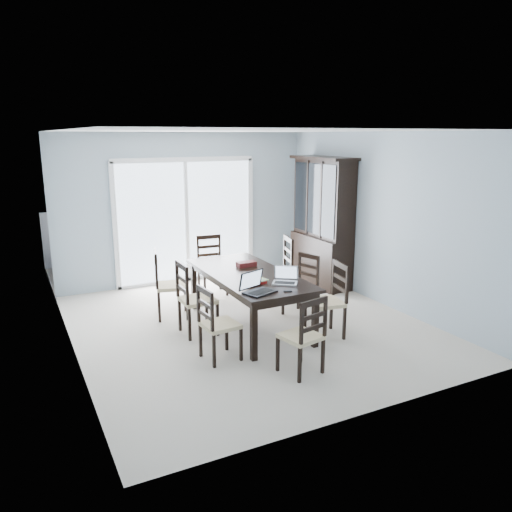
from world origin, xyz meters
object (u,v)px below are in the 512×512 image
(chair_right_near, at_px, (332,292))
(chair_end_far, at_px, (211,258))
(chair_right_far, at_px, (281,262))
(hot_tub, at_px, (156,246))
(chair_end_near, at_px, (307,328))
(chair_left_near, at_px, (213,316))
(chair_left_far, at_px, (165,277))
(laptop_dark, at_px, (260,288))
(chair_left_mid, at_px, (191,291))
(game_box, at_px, (246,264))
(china_hutch, at_px, (322,223))
(cell_phone, at_px, (288,291))
(laptop_silver, at_px, (285,280))
(chair_right_mid, at_px, (304,278))
(dining_table, at_px, (248,278))

(chair_right_near, height_order, chair_end_far, chair_right_near)
(chair_right_far, height_order, hot_tub, chair_right_far)
(chair_end_near, xyz_separation_m, hot_tub, (-0.19, 5.14, -0.11))
(chair_left_near, xyz_separation_m, chair_left_far, (-0.08, 1.63, 0.06))
(chair_end_near, distance_m, laptop_dark, 0.81)
(chair_left_far, bearing_deg, chair_end_far, 142.85)
(chair_left_mid, distance_m, chair_end_far, 1.82)
(chair_left_near, bearing_deg, chair_left_mid, 172.88)
(chair_left_mid, height_order, chair_end_near, chair_left_mid)
(hot_tub, bearing_deg, chair_left_near, -97.33)
(chair_end_far, bearing_deg, game_box, 96.43)
(game_box, bearing_deg, china_hutch, 26.04)
(game_box, bearing_deg, laptop_dark, -108.28)
(chair_end_near, xyz_separation_m, chair_end_far, (0.19, 3.22, 0.04))
(chair_end_far, bearing_deg, chair_left_far, 43.96)
(chair_left_near, distance_m, hot_tub, 4.39)
(laptop_dark, relative_size, cell_phone, 4.09)
(chair_left_mid, relative_size, game_box, 4.20)
(chair_right_far, xyz_separation_m, chair_end_far, (-0.82, 0.89, -0.04))
(chair_left_far, relative_size, game_box, 4.23)
(chair_right_near, distance_m, laptop_silver, 0.68)
(chair_right_near, height_order, chair_right_mid, chair_right_near)
(chair_left_far, distance_m, laptop_silver, 1.86)
(laptop_dark, bearing_deg, hot_tub, 71.42)
(chair_right_mid, height_order, chair_end_far, chair_end_far)
(chair_end_near, bearing_deg, chair_right_far, 54.66)
(chair_left_near, bearing_deg, laptop_dark, 80.16)
(dining_table, bearing_deg, laptop_dark, -107.13)
(laptop_silver, relative_size, hot_tub, 0.21)
(chair_right_mid, height_order, chair_end_near, chair_end_near)
(dining_table, xyz_separation_m, game_box, (0.13, 0.32, 0.11))
(chair_end_near, distance_m, game_box, 1.93)
(chair_right_mid, height_order, hot_tub, chair_right_mid)
(chair_end_far, xyz_separation_m, laptop_dark, (-0.37, -2.48, 0.23))
(laptop_silver, height_order, game_box, laptop_silver)
(chair_right_mid, height_order, laptop_silver, chair_right_mid)
(china_hutch, bearing_deg, dining_table, -148.29)
(chair_left_far, bearing_deg, chair_right_near, 61.63)
(chair_right_mid, height_order, game_box, chair_right_mid)
(chair_end_far, bearing_deg, chair_right_mid, 123.66)
(chair_end_near, relative_size, laptop_silver, 2.77)
(chair_end_near, bearing_deg, hot_tub, 80.25)
(china_hutch, bearing_deg, chair_left_far, -171.95)
(chair_left_mid, xyz_separation_m, chair_end_far, (0.91, 1.58, -0.02))
(chair_left_mid, bearing_deg, chair_right_mid, 90.35)
(chair_right_near, bearing_deg, chair_end_far, 25.71)
(chair_left_near, height_order, chair_right_mid, chair_left_near)
(chair_right_far, relative_size, hot_tub, 0.66)
(chair_left_far, relative_size, hot_tub, 0.63)
(chair_end_near, xyz_separation_m, laptop_dark, (-0.18, 0.74, 0.27))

